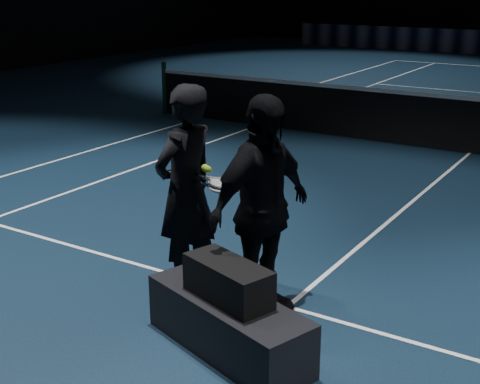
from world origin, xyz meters
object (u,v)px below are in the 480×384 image
object	(u,v)px
tennis_balls	(207,167)
racket_bag	(228,281)
player_b	(261,210)
player_a	(186,190)
racket_lower	(224,188)
racket_upper	(222,183)
player_bench	(228,325)

from	to	relation	value
tennis_balls	racket_bag	bearing A→B (deg)	-46.34
player_b	tennis_balls	world-z (taller)	player_b
player_a	racket_bag	bearing A→B (deg)	58.19
racket_bag	racket_lower	bearing A→B (deg)	143.51
player_a	racket_upper	xyz separation A→B (m)	(0.40, -0.00, 0.13)
player_a	player_b	distance (m)	0.85
racket_upper	tennis_balls	xyz separation A→B (m)	(-0.15, -0.02, 0.13)
player_b	player_bench	bearing A→B (deg)	-160.76
racket_bag	racket_upper	xyz separation A→B (m)	(-0.53, 0.73, 0.50)
player_a	racket_upper	world-z (taller)	player_a
player_a	tennis_balls	world-z (taller)	player_a
racket_lower	tennis_balls	size ratio (longest dim) A/B	5.67
racket_upper	player_a	bearing A→B (deg)	-178.29
racket_bag	player_b	size ratio (longest dim) A/B	0.39
player_bench	racket_lower	size ratio (longest dim) A/B	2.20
racket_upper	player_bench	bearing A→B (deg)	-51.82
player_b	racket_lower	size ratio (longest dim) A/B	2.84
player_a	player_bench	bearing A→B (deg)	58.19
player_b	racket_upper	distance (m)	0.47
player_b	racket_lower	distance (m)	0.41
racket_bag	player_a	world-z (taller)	player_a
player_bench	tennis_balls	distance (m)	1.40
player_bench	racket_lower	world-z (taller)	racket_lower
player_bench	racket_bag	size ratio (longest dim) A/B	2.00
player_a	tennis_balls	distance (m)	0.37
racket_lower	player_b	bearing A→B (deg)	0.00
racket_lower	racket_upper	distance (m)	0.07
tennis_balls	player_bench	bearing A→B (deg)	-46.34
racket_bag	racket_lower	distance (m)	0.96
player_bench	player_a	size ratio (longest dim) A/B	0.77
racket_bag	player_a	bearing A→B (deg)	160.04
player_a	racket_upper	size ratio (longest dim) A/B	2.84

